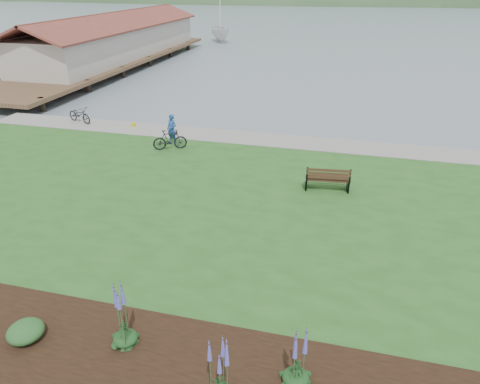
# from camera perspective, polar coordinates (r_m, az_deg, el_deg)

# --- Properties ---
(ground) EXTENTS (600.00, 600.00, 0.00)m
(ground) POSITION_cam_1_polar(r_m,az_deg,el_deg) (18.59, -1.98, -1.08)
(ground) COLOR slate
(ground) RESTS_ON ground
(lawn) EXTENTS (34.00, 20.00, 0.40)m
(lawn) POSITION_cam_1_polar(r_m,az_deg,el_deg) (16.82, -3.86, -3.56)
(lawn) COLOR #22541D
(lawn) RESTS_ON ground
(shoreline_path) EXTENTS (34.00, 2.20, 0.03)m
(shoreline_path) POSITION_cam_1_polar(r_m,az_deg,el_deg) (24.57, 2.44, 7.10)
(shoreline_path) COLOR gray
(shoreline_path) RESTS_ON lawn
(far_hillside) EXTENTS (580.00, 80.00, 38.00)m
(far_hillside) POSITION_cam_1_polar(r_m,az_deg,el_deg) (186.61, 20.46, 22.60)
(far_hillside) COLOR #335832
(far_hillside) RESTS_ON ground
(pier_pavilion) EXTENTS (8.00, 36.00, 5.40)m
(pier_pavilion) POSITION_cam_1_polar(r_m,az_deg,el_deg) (50.17, -16.31, 18.87)
(pier_pavilion) COLOR #4C3826
(pier_pavilion) RESTS_ON ground
(park_bench) EXTENTS (1.91, 0.94, 1.14)m
(park_bench) POSITION_cam_1_polar(r_m,az_deg,el_deg) (18.65, 11.62, 1.77)
(park_bench) COLOR #2F1F12
(park_bench) RESTS_ON lawn
(person) EXTENTS (0.81, 0.66, 1.93)m
(person) POSITION_cam_1_polar(r_m,az_deg,el_deg) (23.86, -9.09, 8.59)
(person) COLOR #1F4790
(person) RESTS_ON lawn
(bicycle_a) EXTENTS (1.31, 2.09, 1.03)m
(bicycle_a) POSITION_cam_1_polar(r_m,az_deg,el_deg) (29.18, -20.63, 9.64)
(bicycle_a) COLOR black
(bicycle_a) RESTS_ON lawn
(bicycle_b) EXTENTS (1.27, 1.83, 1.08)m
(bicycle_b) POSITION_cam_1_polar(r_m,az_deg,el_deg) (23.17, -9.33, 6.90)
(bicycle_b) COLOR black
(bicycle_b) RESTS_ON lawn
(sailboat) EXTENTS (13.50, 13.57, 25.98)m
(sailboat) POSITION_cam_1_polar(r_m,az_deg,el_deg) (67.41, -2.58, 19.35)
(sailboat) COLOR silver
(sailboat) RESTS_ON ground
(pannier) EXTENTS (0.21, 0.28, 0.27)m
(pannier) POSITION_cam_1_polar(r_m,az_deg,el_deg) (27.41, -14.03, 8.69)
(pannier) COLOR #CECF18
(pannier) RESTS_ON lawn
(echium_0) EXTENTS (0.62, 0.62, 1.95)m
(echium_0) POSITION_cam_1_polar(r_m,az_deg,el_deg) (9.75, -2.76, -23.13)
(echium_0) COLOR #153918
(echium_0) RESTS_ON garden_bed
(echium_1) EXTENTS (0.62, 0.62, 1.79)m
(echium_1) POSITION_cam_1_polar(r_m,az_deg,el_deg) (10.21, 7.62, -21.52)
(echium_1) COLOR #153918
(echium_1) RESTS_ON garden_bed
(echium_4) EXTENTS (0.62, 0.62, 2.21)m
(echium_4) POSITION_cam_1_polar(r_m,az_deg,el_deg) (11.12, -15.53, -15.39)
(echium_4) COLOR #153918
(echium_4) RESTS_ON garden_bed
(shrub_0) EXTENTS (0.91, 0.91, 0.46)m
(shrub_0) POSITION_cam_1_polar(r_m,az_deg,el_deg) (12.59, -26.69, -16.27)
(shrub_0) COLOR #1E4C21
(shrub_0) RESTS_ON garden_bed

